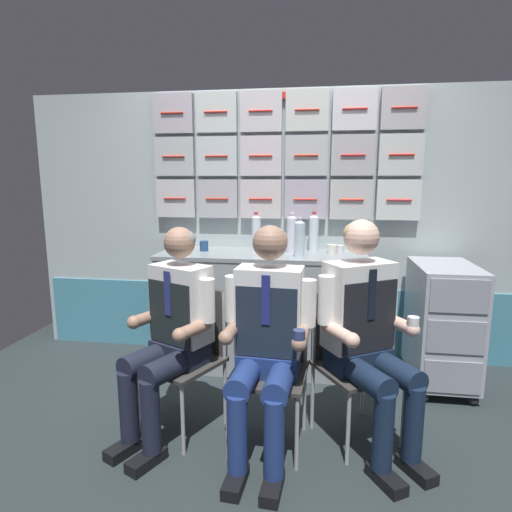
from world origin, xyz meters
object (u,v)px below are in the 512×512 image
crew_member_center (267,334)px  sparkling_bottle_green (314,233)px  crew_member_left (171,327)px  folding_chair_right (348,348)px  folding_chair_center (272,352)px  snack_banana (271,254)px  crew_member_right (367,327)px  folding_chair_left (192,343)px  coffee_cup_white (186,248)px  service_trolley (442,322)px

crew_member_center → sparkling_bottle_green: size_ratio=4.00×
crew_member_left → folding_chair_right: bearing=11.2°
folding_chair_center → crew_member_center: crew_member_center is taller
folding_chair_center → crew_member_center: (-0.01, -0.16, 0.17)m
folding_chair_right → snack_banana: bearing=127.6°
sparkling_bottle_green → folding_chair_center: bearing=-100.6°
crew_member_right → sparkling_bottle_green: 1.20m
snack_banana → folding_chair_center: bearing=-83.0°
crew_member_right → snack_banana: (-0.61, 0.82, 0.24)m
crew_member_left → folding_chair_right: crew_member_left is taller
folding_chair_left → coffee_cup_white: coffee_cup_white is taller
folding_chair_right → coffee_cup_white: size_ratio=11.45×
crew_member_right → sparkling_bottle_green: size_ratio=4.08×
coffee_cup_white → crew_member_right: bearing=-35.0°
folding_chair_left → folding_chair_right: 0.92m
folding_chair_right → crew_member_left: bearing=-168.8°
service_trolley → crew_member_left: crew_member_left is taller
folding_chair_left → folding_chair_center: 0.49m
folding_chair_center → snack_banana: (-0.10, 0.81, 0.42)m
crew_member_center → sparkling_bottle_green: crew_member_center is taller
crew_member_left → snack_banana: crew_member_left is taller
folding_chair_right → snack_banana: snack_banana is taller
coffee_cup_white → service_trolley: bearing=-2.7°
sparkling_bottle_green → service_trolley: bearing=-18.3°
service_trolley → folding_chair_left: size_ratio=1.07×
crew_member_left → sparkling_bottle_green: (0.76, 1.17, 0.40)m
sparkling_bottle_green → coffee_cup_white: size_ratio=4.27×
folding_chair_left → crew_member_left: 0.22m
service_trolley → folding_chair_left: service_trolley is taller
service_trolley → coffee_cup_white: bearing=177.3°
folding_chair_left → crew_member_right: bearing=-4.9°
crew_member_center → folding_chair_right: crew_member_center is taller
service_trolley → folding_chair_left: 1.76m
folding_chair_center → coffee_cup_white: 1.25m
crew_member_right → coffee_cup_white: size_ratio=17.40×
service_trolley → sparkling_bottle_green: sparkling_bottle_green is taller
folding_chair_left → coffee_cup_white: (-0.28, 0.81, 0.44)m
crew_member_center → crew_member_right: 0.54m
crew_member_right → folding_chair_right: bearing=121.5°
coffee_cup_white → folding_chair_left: bearing=-71.1°
folding_chair_center → snack_banana: bearing=97.0°
folding_chair_center → folding_chair_left: bearing=171.5°
crew_member_right → coffee_cup_white: bearing=145.0°
folding_chair_center → crew_member_right: bearing=-1.5°
sparkling_bottle_green → crew_member_left: bearing=-123.1°
folding_chair_center → coffee_cup_white: coffee_cup_white is taller
folding_chair_left → crew_member_right: size_ratio=0.66×
crew_member_center → snack_banana: size_ratio=7.13×
crew_member_left → snack_banana: size_ratio=6.98×
crew_member_right → service_trolley: bearing=53.0°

